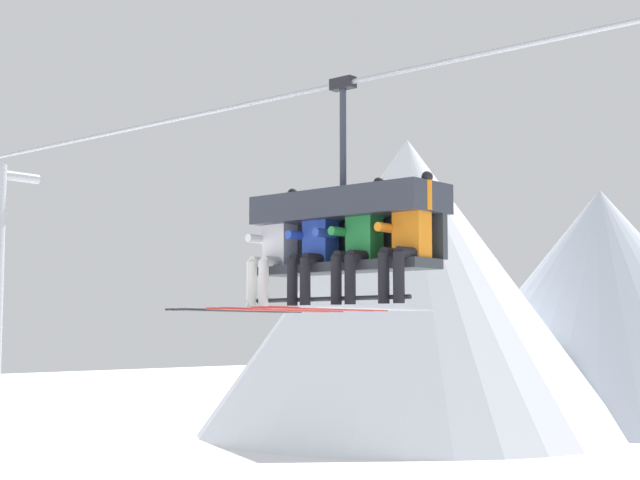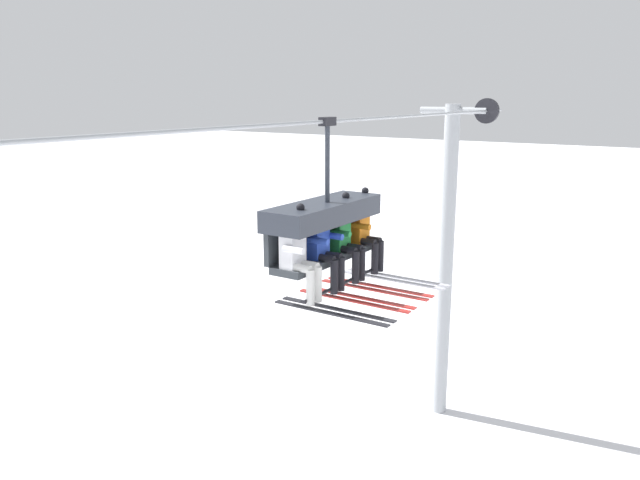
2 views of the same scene
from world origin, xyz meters
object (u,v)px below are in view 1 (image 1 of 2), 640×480
Objects in this scene: chairlift_chair at (348,219)px; skier_blue at (312,248)px; skier_orange at (405,239)px; skier_green at (357,242)px; skier_white at (272,249)px.

chairlift_chair is 1.38× the size of skier_blue.
chairlift_chair is at bearing 166.30° from skier_orange.
chairlift_chair is 1.38× the size of skier_orange.
chairlift_chair is 1.38× the size of skier_green.
chairlift_chair reaches higher than skier_blue.
chairlift_chair reaches higher than skier_green.
skier_green is 0.58m from skier_orange.
skier_blue is at bearing -142.86° from chairlift_chair.
skier_white is at bearing 179.33° from skier_blue.
skier_white is 1.00× the size of skier_green.
skier_blue is 1.00× the size of skier_green.
skier_green is at bearing -35.97° from chairlift_chair.
skier_green is 1.00× the size of skier_orange.
skier_white is at bearing 180.00° from skier_green.
skier_orange is (1.17, 0.01, 0.02)m from skier_blue.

